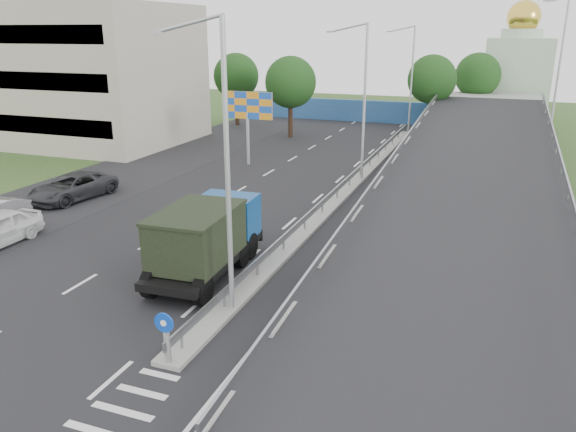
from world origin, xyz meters
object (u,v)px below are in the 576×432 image
at_px(lamp_post_mid, 362,95).
at_px(sign_bollard, 166,337).
at_px(lamp_post_near, 222,155).
at_px(church, 517,72).
at_px(billboard, 247,110).
at_px(dump_truck, 206,236).
at_px(parked_car_c, 73,187).
at_px(lamp_post_far, 410,74).

bearing_deg(lamp_post_mid, sign_bollard, -90.26).
height_order(lamp_post_near, church, church).
xyz_separation_m(billboard, dump_truck, (6.79, -19.17, -2.50)).
height_order(lamp_post_near, parked_car_c, lamp_post_near).
xyz_separation_m(billboard, parked_car_c, (-6.11, -12.26, -3.41)).
bearing_deg(lamp_post_near, billboard, 112.49).
bearing_deg(lamp_post_mid, lamp_post_far, 90.00).
relative_size(sign_bollard, parked_car_c, 0.30).
xyz_separation_m(lamp_post_near, lamp_post_mid, (0.00, 20.00, 0.00)).
height_order(dump_truck, parked_car_c, dump_truck).
relative_size(lamp_post_near, lamp_post_far, 1.00).
xyz_separation_m(lamp_post_far, dump_truck, (-2.32, -37.17, -4.13)).
xyz_separation_m(sign_bollard, billboard, (-9.00, 25.83, 3.15)).
xyz_separation_m(lamp_post_mid, church, (9.89, 34.00, -0.50)).
relative_size(dump_truck, parked_car_c, 1.26).
distance_m(lamp_post_far, parked_car_c, 34.25).
xyz_separation_m(lamp_post_mid, billboard, (-9.11, 2.00, -1.62)).
height_order(sign_bollard, lamp_post_mid, lamp_post_mid).
bearing_deg(dump_truck, parked_car_c, 149.00).
bearing_deg(parked_car_c, dump_truck, -19.44).
distance_m(lamp_post_near, billboard, 23.87).
height_order(sign_bollard, dump_truck, dump_truck).
bearing_deg(billboard, lamp_post_far, 63.16).
bearing_deg(sign_bollard, lamp_post_far, 89.86).
bearing_deg(church, sign_bollard, -99.81).
bearing_deg(lamp_post_far, parked_car_c, -116.71).
height_order(lamp_post_near, dump_truck, lamp_post_near).
relative_size(billboard, dump_truck, 0.78).
height_order(lamp_post_mid, church, church).
distance_m(sign_bollard, lamp_post_near, 6.12).
bearing_deg(parked_car_c, lamp_post_far, 72.03).
bearing_deg(billboard, sign_bollard, -70.79).
bearing_deg(dump_truck, lamp_post_near, -53.46).
xyz_separation_m(lamp_post_far, church, (9.89, 14.00, -0.50)).
height_order(lamp_post_near, lamp_post_mid, same).
bearing_deg(parked_car_c, lamp_post_mid, 42.71).
distance_m(church, parked_car_c, 51.09).
bearing_deg(sign_bollard, dump_truck, 108.38).
bearing_deg(sign_bollard, church, 80.19).
bearing_deg(billboard, lamp_post_near, -67.51).
xyz_separation_m(sign_bollard, lamp_post_near, (0.11, 3.83, 4.77)).
xyz_separation_m(lamp_post_far, billboard, (-9.11, -18.00, -1.62)).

